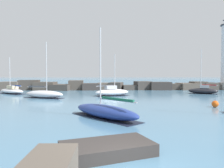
% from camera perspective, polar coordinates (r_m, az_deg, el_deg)
% --- Properties ---
extents(open_sea_beyond, '(400.00, 116.00, 0.01)m').
position_cam_1_polar(open_sea_beyond, '(115.77, -1.43, 0.54)').
color(open_sea_beyond, teal).
rests_on(open_sea_beyond, ground).
extents(breakwater_jetty, '(68.26, 7.37, 2.49)m').
position_cam_1_polar(breakwater_jetty, '(55.77, -1.35, -0.52)').
color(breakwater_jetty, '#4C443D').
rests_on(breakwater_jetty, ground).
extents(sailboat_moored_0, '(6.87, 4.54, 7.65)m').
position_cam_1_polar(sailboat_moored_0, '(39.68, 0.04, -2.09)').
color(sailboat_moored_0, white).
rests_on(sailboat_moored_0, ground).
extents(sailboat_moored_2, '(6.71, 7.37, 8.07)m').
position_cam_1_polar(sailboat_moored_2, '(19.58, -1.89, -7.11)').
color(sailboat_moored_2, navy).
rests_on(sailboat_moored_2, ground).
extents(sailboat_moored_3, '(7.36, 4.60, 9.20)m').
position_cam_1_polar(sailboat_moored_3, '(37.76, -17.33, -2.52)').
color(sailboat_moored_3, silver).
rests_on(sailboat_moored_3, ground).
extents(sailboat_moored_6, '(5.96, 4.50, 9.05)m').
position_cam_1_polar(sailboat_moored_6, '(47.75, 22.71, -1.55)').
color(sailboat_moored_6, black).
rests_on(sailboat_moored_6, ground).
extents(sailboat_moored_7, '(7.34, 6.52, 7.37)m').
position_cam_1_polar(sailboat_moored_7, '(48.70, -24.72, -1.60)').
color(sailboat_moored_7, white).
rests_on(sailboat_moored_7, ground).
extents(mooring_buoy_orange_near, '(0.78, 0.78, 0.98)m').
position_cam_1_polar(mooring_buoy_orange_near, '(28.60, 25.34, -4.73)').
color(mooring_buoy_orange_near, '#EA5914').
rests_on(mooring_buoy_orange_near, ground).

